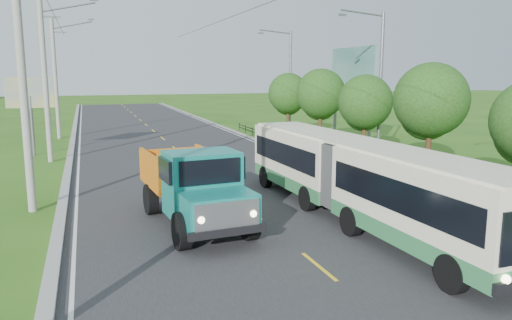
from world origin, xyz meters
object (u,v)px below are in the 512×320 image
planter_far (293,143)px  billboard_right (353,75)px  dump_truck (194,182)px  tree_fourth (365,105)px  planter_near (432,189)px  pole_far (56,78)px  billboard_left (30,98)px  planter_mid (346,160)px  tree_back (288,95)px  streetlight_mid (378,83)px  tree_third (430,104)px  bus (358,175)px  pole_mid (46,79)px  tree_fifth (321,96)px  streetlight_far (289,80)px  pole_near (24,83)px

planter_far → billboard_right: billboard_right is taller
dump_truck → tree_fourth: bearing=30.8°
planter_near → planter_far: bearing=90.0°
pole_far → billboard_left: pole_far is taller
planter_mid → dump_truck: 14.28m
planter_near → planter_mid: (0.00, 8.00, 0.00)m
tree_back → tree_fourth: bearing=-90.0°
streetlight_mid → tree_third: bearing=-97.6°
streetlight_mid → bus: bearing=-125.2°
pole_mid → tree_fifth: bearing=-2.7°
planter_near → planter_far: same height
tree_third → streetlight_far: bearing=87.7°
pole_far → tree_third: 30.78m
tree_third → billboard_left: 25.02m
tree_fifth → bus: 17.90m
pole_near → streetlight_mid: size_ratio=1.10×
planter_near → bus: size_ratio=0.04×
planter_mid → billboard_left: 20.99m
tree_back → planter_near: tree_back is taller
tree_fourth → dump_truck: 15.43m
streetlight_far → billboard_right: bearing=-78.3°
streetlight_mid → bus: (-7.32, -10.39, -3.14)m
pole_far → tree_back: bearing=-20.7°
tree_fifth → tree_back: 6.00m
pole_mid → streetlight_far: bearing=20.3°
tree_back → planter_far: 5.48m
tree_third → billboard_right: bearing=78.4°
pole_near → streetlight_far: pole_near is taller
planter_far → pole_mid: bearing=-176.6°
billboard_right → dump_truck: bearing=-134.9°
tree_back → planter_mid: 12.66m
tree_third → streetlight_mid: bearing=82.4°
bus → tree_fourth: bearing=56.5°
planter_mid → tree_fourth: bearing=6.4°
streetlight_far → billboard_left: streetlight_far is taller
pole_near → tree_back: (18.12, 17.14, -1.44)m
tree_third → planter_far: size_ratio=8.96×
pole_near → billboard_right: (20.56, 11.00, 0.25)m
billboard_right → dump_truck: size_ratio=1.05×
pole_near → tree_fifth: pole_near is taller
streetlight_far → billboard_left: bearing=-168.8°
pole_mid → pole_far: bearing=90.0°
tree_third → tree_fourth: 6.01m
planter_far → bus: bus is taller
streetlight_far → tree_fifth: bearing=-95.7°
tree_fourth → planter_far: (-1.26, 7.86, -3.30)m
billboard_right → bus: bearing=-118.7°
streetlight_mid → streetlight_far: 14.00m
planter_far → bus: size_ratio=0.04×
tree_fourth → planter_near: tree_fourth is taller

